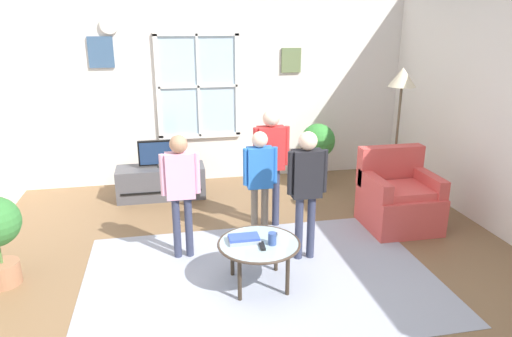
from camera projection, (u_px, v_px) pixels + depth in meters
name	position (u px, v px, depth m)	size (l,w,h in m)	color
ground_plane	(262.00, 284.00, 4.17)	(6.01, 6.51, 0.02)	brown
back_wall	(217.00, 87.00, 6.56)	(5.41, 0.17, 2.66)	silver
area_rug	(260.00, 277.00, 4.25)	(3.17, 2.15, 0.01)	#999EAD
tv_stand	(161.00, 182.00, 6.10)	(1.13, 0.43, 0.42)	#4C4C51
television	(159.00, 153.00, 5.98)	(0.53, 0.08, 0.36)	#4C4C4C
armchair	(398.00, 199.00, 5.23)	(0.76, 0.74, 0.87)	#D14C47
coffee_table	(259.00, 246.00, 4.02)	(0.72, 0.72, 0.42)	#99B2B7
book_stack	(244.00, 239.00, 4.03)	(0.27, 0.18, 0.05)	#94A1B7
cup	(272.00, 239.00, 3.96)	(0.07, 0.07, 0.11)	#334C8C
remote_near_books	(262.00, 246.00, 3.93)	(0.04, 0.14, 0.02)	black
remote_near_cup	(274.00, 237.00, 4.10)	(0.04, 0.14, 0.02)	black
person_black_shirt	(307.00, 181.00, 4.36)	(0.39, 0.18, 1.28)	#333851
person_pink_shirt	(180.00, 183.00, 4.39)	(0.37, 0.17, 1.24)	#333851
person_blue_shirt	(260.00, 174.00, 4.74)	(0.36, 0.16, 1.19)	#726656
person_red_shirt	(271.00, 155.00, 5.07)	(0.40, 0.18, 1.34)	#333851
potted_plant_by_window	(318.00, 144.00, 6.54)	(0.48, 0.48, 0.87)	#9E6B4C
floor_lamp	(401.00, 92.00, 5.42)	(0.32, 0.32, 1.72)	black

